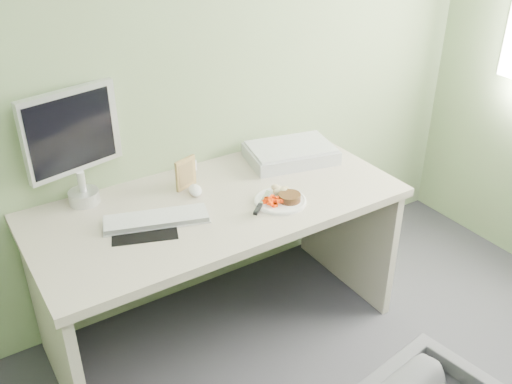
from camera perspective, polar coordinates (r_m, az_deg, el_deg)
wall_back at (r=2.54m, az=-8.63°, el=14.99°), size 3.50×0.00×3.50m
desk at (r=2.56m, az=-3.75°, el=-4.45°), size 1.60×0.75×0.73m
plate at (r=2.45m, az=2.44°, el=-0.90°), size 0.22×0.22×0.01m
steak at (r=2.43m, az=3.37°, el=-0.54°), size 0.10×0.10×0.03m
potato_pile at (r=2.48m, az=2.28°, el=0.33°), size 0.10×0.08×0.05m
carrot_heap at (r=2.40m, az=1.72°, el=-0.79°), size 0.07×0.06×0.04m
steak_knife at (r=2.38m, az=0.40°, el=-1.35°), size 0.17×0.15×0.01m
mousepad at (r=2.32m, az=-11.12°, el=-3.45°), size 0.32×0.30×0.00m
keyboard at (r=2.34m, az=-9.95°, el=-2.62°), size 0.43×0.24×0.02m
computer_mouse at (r=2.52m, az=-6.10°, el=0.18°), size 0.08×0.11×0.04m
photo_frame at (r=2.55m, az=-7.05°, el=1.88°), size 0.11×0.05×0.14m
eyedrop_bottle at (r=2.71m, az=-6.18°, el=2.76°), size 0.02×0.02×0.07m
scanner at (r=2.80m, az=3.48°, el=3.84°), size 0.47×0.36×0.06m
monitor at (r=2.44m, az=-17.78°, el=4.86°), size 0.41×0.15×0.50m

